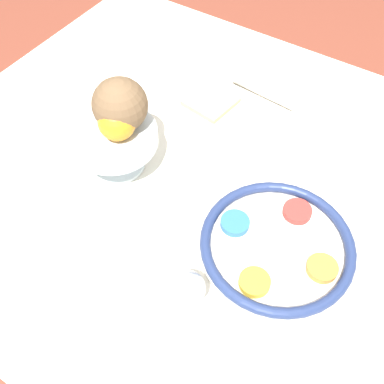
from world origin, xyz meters
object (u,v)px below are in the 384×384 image
object	(u,v)px
seder_plate	(277,245)
orange_fruit	(117,122)
bread_plate	(211,104)
napkin_roll	(266,87)
fruit_stand	(115,140)
wine_glass	(185,282)
coconut	(120,105)

from	to	relation	value
seder_plate	orange_fruit	world-z (taller)	orange_fruit
bread_plate	napkin_roll	xyz separation A→B (m)	(-0.09, -0.11, 0.02)
bread_plate	fruit_stand	bearing A→B (deg)	75.37
wine_glass	napkin_roll	world-z (taller)	wine_glass
seder_plate	fruit_stand	xyz separation A→B (m)	(0.38, -0.01, 0.06)
wine_glass	coconut	xyz separation A→B (m)	(0.29, -0.22, 0.05)
napkin_roll	bread_plate	bearing A→B (deg)	49.64
wine_glass	napkin_roll	distance (m)	0.59
coconut	bread_plate	distance (m)	0.29
bread_plate	napkin_roll	bearing A→B (deg)	-130.36
wine_glass	orange_fruit	bearing A→B (deg)	-34.56
seder_plate	bread_plate	bearing A→B (deg)	-41.52
wine_glass	coconut	bearing A→B (deg)	-37.08
coconut	seder_plate	bearing A→B (deg)	174.91
fruit_stand	bread_plate	xyz separation A→B (m)	(-0.07, -0.26, -0.07)
seder_plate	coconut	size ratio (longest dim) A/B	2.64
wine_glass	coconut	world-z (taller)	coconut
orange_fruit	fruit_stand	bearing A→B (deg)	-5.01
seder_plate	coconut	bearing A→B (deg)	-5.09
seder_plate	bread_plate	distance (m)	0.41
bread_plate	orange_fruit	bearing A→B (deg)	79.01
bread_plate	seder_plate	bearing A→B (deg)	138.48
orange_fruit	bread_plate	world-z (taller)	orange_fruit
wine_glass	fruit_stand	world-z (taller)	wine_glass
seder_plate	wine_glass	distance (m)	0.22
seder_plate	napkin_roll	size ratio (longest dim) A/B	1.68
fruit_stand	wine_glass	bearing A→B (deg)	146.83
wine_glass	bread_plate	xyz separation A→B (m)	(0.23, -0.46, -0.09)
seder_plate	wine_glass	world-z (taller)	wine_glass
fruit_stand	coconut	distance (m)	0.08
coconut	napkin_roll	distance (m)	0.40
seder_plate	napkin_roll	xyz separation A→B (m)	(0.22, -0.38, 0.01)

